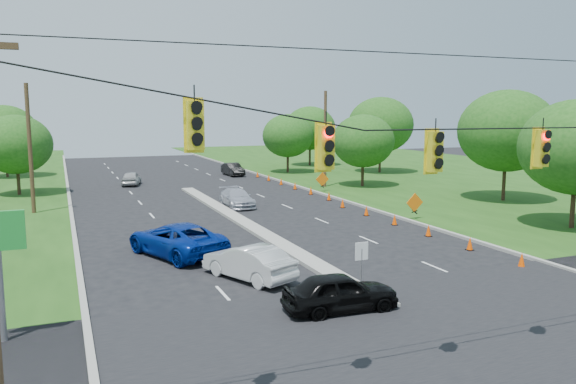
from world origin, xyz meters
name	(u,v)px	position (x,y,z in m)	size (l,w,h in m)	color
ground	(463,354)	(0.00, 0.00, 0.00)	(160.00, 160.00, 0.00)	black
cross_street	(463,354)	(0.00, 0.00, 0.00)	(160.00, 14.00, 0.02)	black
curb_left	(71,211)	(-10.10, 30.00, 0.00)	(0.25, 110.00, 0.16)	gray
curb_right	(325,196)	(10.10, 30.00, 0.00)	(0.25, 110.00, 0.16)	gray
median	(244,224)	(0.00, 21.00, 0.00)	(1.00, 34.00, 0.18)	gray
median_sign	(362,257)	(0.00, 6.00, 1.46)	(0.55, 0.06, 2.05)	gray
signal_span	(494,191)	(-0.05, -1.00, 4.97)	(25.60, 0.32, 9.00)	#422D1C
utility_pole_far_left	(30,149)	(-12.50, 30.00, 4.50)	(0.28, 0.28, 9.00)	#422D1C
utility_pole_far_right	(325,139)	(12.50, 35.00, 4.50)	(0.28, 0.28, 9.00)	#422D1C
cone_1	(522,260)	(8.63, 6.50, 0.35)	(0.32, 0.32, 0.70)	#FF4A00
cone_2	(470,244)	(8.63, 10.00, 0.35)	(0.32, 0.32, 0.70)	#FF4A00
cone_3	(428,230)	(8.63, 13.50, 0.35)	(0.32, 0.32, 0.70)	#FF4A00
cone_4	(395,220)	(8.63, 17.00, 0.35)	(0.32, 0.32, 0.70)	#FF4A00
cone_5	(366,211)	(8.63, 20.50, 0.35)	(0.32, 0.32, 0.70)	#FF4A00
cone_6	(343,203)	(8.63, 24.00, 0.35)	(0.32, 0.32, 0.70)	#FF4A00
cone_7	(329,196)	(9.23, 27.50, 0.35)	(0.32, 0.32, 0.70)	#FF4A00
cone_8	(311,191)	(9.23, 31.00, 0.35)	(0.32, 0.32, 0.70)	#FF4A00
cone_9	(295,186)	(9.23, 34.50, 0.35)	(0.32, 0.32, 0.70)	#FF4A00
cone_10	(281,181)	(9.23, 38.00, 0.35)	(0.32, 0.32, 0.70)	#FF4A00
cone_11	(269,178)	(9.23, 41.50, 0.35)	(0.32, 0.32, 0.70)	#FF4A00
cone_12	(258,174)	(9.23, 45.00, 0.35)	(0.32, 0.32, 0.70)	#FF4A00
work_sign_1	(415,203)	(10.80, 18.00, 1.09)	(1.27, 0.58, 1.37)	black
work_sign_2	(322,180)	(10.80, 32.00, 1.09)	(1.27, 0.58, 1.37)	black
tree_5	(16,144)	(-14.00, 40.00, 4.34)	(5.88, 5.88, 6.86)	black
tree_6	(4,132)	(-16.00, 55.00, 4.96)	(6.72, 6.72, 7.84)	black
tree_8	(507,131)	(22.00, 22.00, 5.58)	(7.56, 7.56, 8.82)	black
tree_9	(363,141)	(16.00, 34.00, 4.34)	(5.88, 5.88, 6.86)	black
tree_10	(381,125)	(24.00, 44.00, 5.58)	(7.56, 7.56, 8.82)	black
tree_11	(310,128)	(20.00, 55.00, 4.96)	(6.72, 6.72, 7.84)	black
tree_12	(288,136)	(14.00, 48.00, 4.34)	(5.88, 5.88, 6.86)	black
black_sedan	(340,292)	(-1.66, 4.55, 0.71)	(1.67, 4.14, 1.41)	black
white_sedan	(249,262)	(-3.45, 9.51, 0.74)	(1.56, 4.47, 1.47)	silver
blue_pickup	(176,239)	(-5.51, 14.67, 0.82)	(2.71, 5.87, 1.63)	#04248F
silver_car_far	(237,198)	(1.51, 27.42, 0.67)	(1.86, 4.58, 1.33)	#A0A3B0
silver_car_oncoming	(131,178)	(-4.30, 43.37, 0.67)	(1.58, 3.93, 1.34)	#A6A6A6
dark_car_receding	(233,169)	(7.24, 47.69, 0.70)	(1.48, 4.25, 1.40)	black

